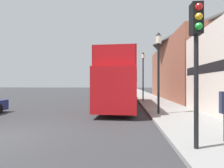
# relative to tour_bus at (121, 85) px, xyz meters

# --- Properties ---
(ground_plane) EXTENTS (144.00, 144.00, 0.00)m
(ground_plane) POSITION_rel_tour_bus_xyz_m (-3.95, 12.03, -1.84)
(ground_plane) COLOR #333335
(sidewalk) EXTENTS (3.32, 108.00, 0.14)m
(sidewalk) POSITION_rel_tour_bus_xyz_m (3.43, 9.03, -1.77)
(sidewalk) COLOR gray
(sidewalk) RESTS_ON ground_plane
(brick_terrace_rear) EXTENTS (6.00, 16.87, 9.25)m
(brick_terrace_rear) POSITION_rel_tour_bus_xyz_m (8.09, 8.03, 2.79)
(brick_terrace_rear) COLOR #935642
(brick_terrace_rear) RESTS_ON ground_plane
(tour_bus) EXTENTS (2.92, 11.40, 4.03)m
(tour_bus) POSITION_rel_tour_bus_xyz_m (0.00, 0.00, 0.00)
(tour_bus) COLOR red
(tour_bus) RESTS_ON ground_plane
(parked_car_ahead_of_bus) EXTENTS (2.00, 4.56, 1.37)m
(parked_car_ahead_of_bus) POSITION_rel_tour_bus_xyz_m (0.63, 7.66, -1.19)
(parked_car_ahead_of_bus) COLOR silver
(parked_car_ahead_of_bus) RESTS_ON ground_plane
(traffic_signal) EXTENTS (0.28, 0.42, 3.93)m
(traffic_signal) POSITION_rel_tour_bus_xyz_m (2.29, -9.80, 1.18)
(traffic_signal) COLOR black
(traffic_signal) RESTS_ON sidewalk
(lamp_post_nearest) EXTENTS (0.35, 0.35, 4.84)m
(lamp_post_nearest) POSITION_rel_tour_bus_xyz_m (2.35, -4.09, 1.63)
(lamp_post_nearest) COLOR black
(lamp_post_nearest) RESTS_ON sidewalk
(lamp_post_second) EXTENTS (0.35, 0.35, 5.19)m
(lamp_post_second) POSITION_rel_tour_bus_xyz_m (2.27, 4.21, 1.84)
(lamp_post_second) COLOR black
(lamp_post_second) RESTS_ON sidewalk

